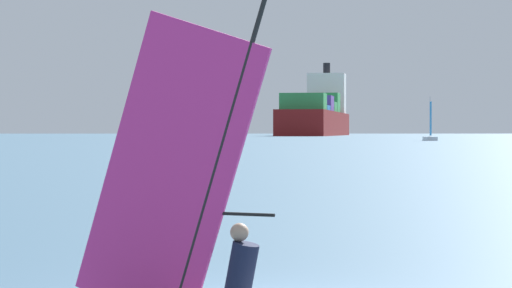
% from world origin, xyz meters
% --- Properties ---
extents(windsurfer, '(3.44, 2.17, 4.40)m').
position_xyz_m(windsurfer, '(-0.59, -1.62, 1.09)').
color(windsurfer, white).
rests_on(windsurfer, ground_plane).
extents(cargo_ship, '(58.47, 148.32, 41.07)m').
position_xyz_m(cargo_ship, '(77.83, 541.58, 10.02)').
color(cargo_ship, maroon).
rests_on(cargo_ship, ground_plane).
extents(distant_headland, '(698.45, 407.08, 27.57)m').
position_xyz_m(distant_headland, '(-112.68, 1265.08, 13.79)').
color(distant_headland, '#60665B').
rests_on(distant_headland, ground_plane).
extents(small_sailboat, '(3.06, 7.33, 10.77)m').
position_xyz_m(small_sailboat, '(63.17, 242.66, 0.95)').
color(small_sailboat, white).
rests_on(small_sailboat, ground_plane).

